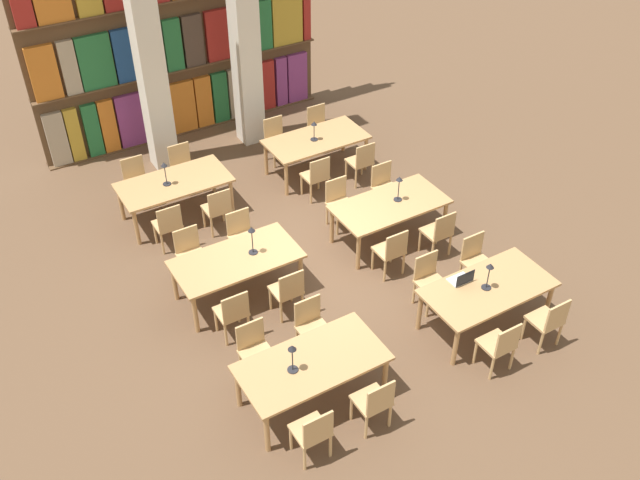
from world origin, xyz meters
The scene contains 40 objects.
ground_plane centered at (0.00, 0.00, 0.00)m, with size 40.00×40.00×0.00m, color brown.
bookshelf_bank centered at (0.01, 5.14, 2.64)m, with size 5.92×0.35×5.50m.
pillar_left centered at (-0.94, 4.13, 3.00)m, with size 0.45×0.45×6.00m.
reading_table_0 centered at (-1.40, -2.39, 0.65)m, with size 1.90×0.97×0.73m.
chair_0 centered at (-1.83, -3.16, 0.48)m, with size 0.42×0.40×0.88m.
chair_1 centered at (-1.83, -1.62, 0.48)m, with size 0.42×0.40×0.88m.
chair_2 centered at (-0.96, -3.16, 0.48)m, with size 0.42×0.40×0.88m.
chair_3 centered at (-0.96, -1.62, 0.48)m, with size 0.42×0.40×0.88m.
desk_lamp_0 centered at (-1.67, -2.39, 1.03)m, with size 0.14×0.14×0.44m.
reading_table_1 centered at (1.46, -2.45, 0.65)m, with size 1.90×0.97×0.73m.
chair_4 centered at (1.03, -3.22, 0.48)m, with size 0.42×0.40×0.88m.
chair_5 centered at (1.03, -1.69, 0.48)m, with size 0.42×0.40×0.88m.
chair_6 centered at (1.93, -3.22, 0.48)m, with size 0.42×0.40×0.88m.
chair_7 centered at (1.93, -1.69, 0.48)m, with size 0.42×0.40×0.88m.
desk_lamp_1 centered at (1.41, -2.46, 1.03)m, with size 0.14×0.14×0.45m.
laptop centered at (1.20, -2.17, 0.77)m, with size 0.32×0.22×0.21m.
reading_table_2 centered at (-1.34, -0.05, 0.65)m, with size 1.90×0.97×0.73m.
chair_8 centered at (-1.78, -0.82, 0.48)m, with size 0.42×0.40×0.88m.
chair_9 centered at (-1.78, 0.71, 0.48)m, with size 0.42×0.40×0.88m.
chair_10 centered at (-0.89, -0.82, 0.48)m, with size 0.42×0.40×0.88m.
chair_11 centered at (-0.89, 0.71, 0.48)m, with size 0.42×0.40×0.88m.
desk_lamp_2 centered at (-1.06, -0.07, 1.05)m, with size 0.14×0.14×0.48m.
reading_table_3 centered at (1.44, -0.07, 0.65)m, with size 1.90×0.97×0.73m.
chair_12 centered at (0.94, -0.84, 0.48)m, with size 0.42×0.40×0.88m.
chair_13 centered at (0.94, 0.70, 0.48)m, with size 0.42×0.40×0.88m.
chair_14 centered at (1.88, -0.84, 0.48)m, with size 0.42×0.40×0.88m.
chair_15 centered at (1.88, 0.70, 0.48)m, with size 0.42×0.40×0.88m.
desk_lamp_3 centered at (1.60, -0.05, 1.04)m, with size 0.14×0.14×0.46m.
reading_table_4 centered at (-1.38, 2.35, 0.65)m, with size 1.90×0.97×0.73m.
chair_16 centered at (-1.81, 1.58, 0.48)m, with size 0.42×0.40×0.88m.
chair_17 centered at (-1.81, 3.12, 0.48)m, with size 0.42×0.40×0.88m.
chair_18 centered at (-0.93, 1.58, 0.48)m, with size 0.42×0.40×0.88m.
chair_19 centered at (-0.93, 3.12, 0.48)m, with size 0.42×0.40×0.88m.
desk_lamp_4 centered at (-1.50, 2.33, 1.02)m, with size 0.14×0.14×0.44m.
reading_table_5 centered at (1.46, 2.36, 0.65)m, with size 1.90×0.97×0.73m.
chair_20 centered at (1.02, 1.59, 0.48)m, with size 0.42×0.40×0.88m.
chair_21 centered at (1.02, 3.13, 0.48)m, with size 0.42×0.40×0.88m.
chair_22 centered at (1.98, 1.59, 0.48)m, with size 0.42×0.40×0.88m.
chair_23 centered at (1.98, 3.13, 0.48)m, with size 0.42×0.40×0.88m.
desk_lamp_5 centered at (1.40, 2.33, 0.99)m, with size 0.14×0.14×0.39m.
Camera 1 is at (-4.43, -7.68, 7.49)m, focal length 40.00 mm.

